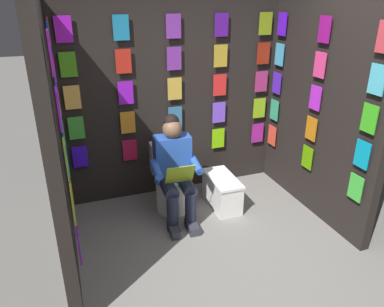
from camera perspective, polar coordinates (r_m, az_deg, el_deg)
ground_plane at (r=3.49m, az=7.51°, el=-19.37°), size 30.00×30.00×0.00m
display_wall_back at (r=4.53m, az=-2.97°, el=8.23°), size 2.76×0.14×2.35m
display_wall_left at (r=4.31m, az=19.14°, el=6.17°), size 0.14×1.89×2.35m
display_wall_right at (r=3.40m, az=-20.50°, el=1.52°), size 0.14×1.89×2.35m
toilet at (r=4.36m, az=-3.34°, el=-4.45°), size 0.41×0.56×0.77m
person_reading at (r=4.04m, az=-2.65°, el=-2.44°), size 0.54×0.70×1.19m
comic_longbox_near at (r=4.46m, az=4.66°, el=-5.84°), size 0.32×0.63×0.38m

